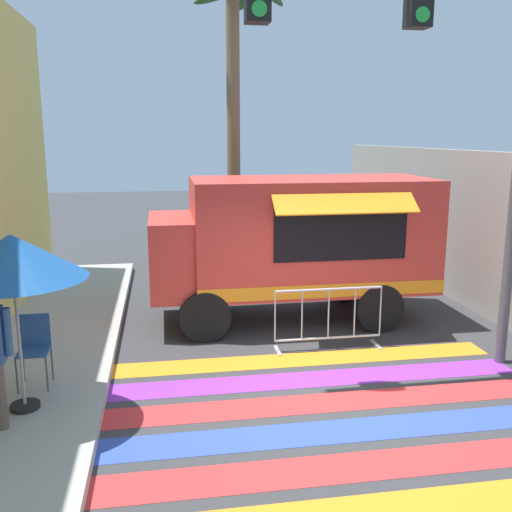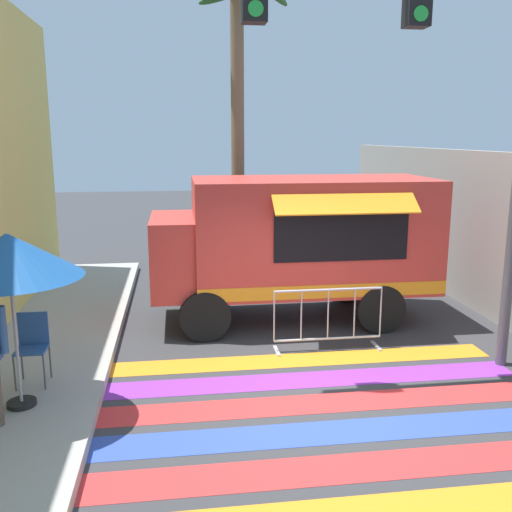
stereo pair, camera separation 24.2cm
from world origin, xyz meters
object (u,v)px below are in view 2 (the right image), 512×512
food_truck (291,238)px  folding_chair (32,341)px  patio_umbrella (8,256)px  barricade_front (328,320)px  palm_tree (238,50)px  traffic_signal_pole (421,56)px

food_truck → folding_chair: food_truck is taller
food_truck → folding_chair: (-4.15, -2.73, -0.84)m
patio_umbrella → barricade_front: bearing=21.7°
food_truck → patio_umbrella: food_truck is taller
patio_umbrella → folding_chair: (0.00, 0.73, -1.34)m
palm_tree → food_truck: bearing=-75.2°
folding_chair → palm_tree: (3.44, 5.38, 4.60)m
folding_chair → barricade_front: (4.45, 1.04, -0.24)m
food_truck → barricade_front: food_truck is taller
patio_umbrella → palm_tree: size_ratio=0.31×
food_truck → barricade_front: (0.30, -1.69, -1.08)m
food_truck → patio_umbrella: size_ratio=2.38×
barricade_front → palm_tree: size_ratio=0.26×
traffic_signal_pole → patio_umbrella: (-5.37, -0.76, -2.47)m
food_truck → traffic_signal_pole: size_ratio=0.82×
traffic_signal_pole → barricade_front: traffic_signal_pole is taller
traffic_signal_pole → patio_umbrella: bearing=-171.9°
food_truck → traffic_signal_pole: (1.23, -2.69, 2.97)m
patio_umbrella → palm_tree: bearing=60.6°
patio_umbrella → folding_chair: 1.53m
food_truck → traffic_signal_pole: bearing=-65.5°
folding_chair → palm_tree: bearing=74.9°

